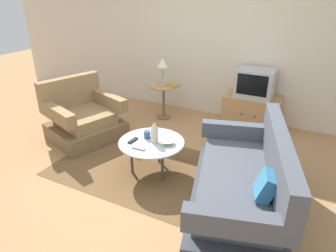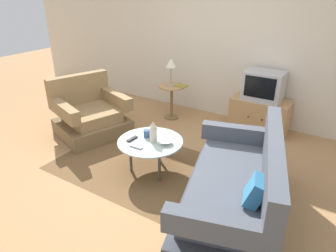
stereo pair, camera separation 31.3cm
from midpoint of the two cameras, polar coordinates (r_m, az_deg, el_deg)
name	(u,v)px [view 2 (the right image)]	position (r m, az deg, el deg)	size (l,w,h in m)	color
ground_plane	(149,168)	(3.98, -1.32, -7.91)	(16.00, 16.00, 0.00)	#AD7F51
back_wall	(224,38)	(5.40, 12.23, 15.79)	(9.00, 0.12, 2.70)	beige
area_rug	(151,170)	(3.94, -0.91, -8.27)	(2.51, 1.50, 0.00)	brown
armchair	(90,116)	(4.88, -12.63, 1.85)	(1.17, 1.22, 0.89)	brown
couch	(235,190)	(3.23, 15.24, -11.56)	(1.33, 1.96, 0.89)	#3E424B
coffee_table	(150,143)	(3.75, -0.97, -3.31)	(0.81, 0.81, 0.42)	#B2C6C1
side_table	(172,95)	(5.29, 2.39, 5.77)	(0.45, 0.45, 0.59)	tan
tv_stand	(260,115)	(5.15, 18.46, 1.97)	(0.89, 0.48, 0.53)	tan
television	(264,86)	(4.99, 19.22, 7.12)	(0.58, 0.43, 0.45)	#B7B7BC
table_lamp	(171,64)	(5.14, 2.34, 11.44)	(0.19, 0.19, 0.47)	#9E937A
vase	(153,132)	(3.66, -0.34, -1.17)	(0.09, 0.09, 0.27)	beige
mug	(147,134)	(3.80, -1.61, -1.51)	(0.13, 0.08, 0.10)	#335184
bowl	(165,142)	(3.65, 1.96, -3.08)	(0.18, 0.18, 0.04)	silver
tv_remote_dark	(132,139)	(3.76, -4.37, -2.47)	(0.05, 0.16, 0.02)	black
tv_remote_silver	(136,147)	(3.58, -3.52, -3.97)	(0.16, 0.05, 0.02)	#B2B2B7
book	(181,86)	(5.21, 4.25, 7.52)	(0.23, 0.19, 0.02)	olive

